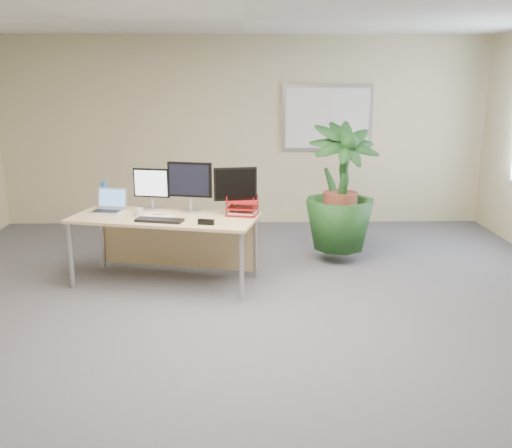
{
  "coord_description": "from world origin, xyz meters",
  "views": [
    {
      "loc": [
        -0.03,
        -4.31,
        2.11
      ],
      "look_at": [
        0.09,
        0.35,
        0.91
      ],
      "focal_mm": 40.0,
      "sensor_mm": 36.0,
      "label": 1
    }
  ],
  "objects_px": {
    "monitor_left": "(152,186)",
    "monitor_right": "(190,184)",
    "floor_plant": "(340,199)",
    "laptop": "(109,206)",
    "desk": "(169,228)"
  },
  "relations": [
    {
      "from": "monitor_left",
      "to": "laptop",
      "type": "height_order",
      "value": "monitor_left"
    },
    {
      "from": "monitor_left",
      "to": "monitor_right",
      "type": "relative_size",
      "value": 0.84
    },
    {
      "from": "desk",
      "to": "monitor_left",
      "type": "xyz_separation_m",
      "value": [
        -0.19,
        0.22,
        0.41
      ]
    },
    {
      "from": "desk",
      "to": "monitor_left",
      "type": "relative_size",
      "value": 4.54
    },
    {
      "from": "monitor_left",
      "to": "laptop",
      "type": "distance_m",
      "value": 0.5
    },
    {
      "from": "floor_plant",
      "to": "laptop",
      "type": "bearing_deg",
      "value": -169.4
    },
    {
      "from": "floor_plant",
      "to": "desk",
      "type": "bearing_deg",
      "value": -162.08
    },
    {
      "from": "monitor_left",
      "to": "monitor_right",
      "type": "distance_m",
      "value": 0.44
    },
    {
      "from": "monitor_left",
      "to": "monitor_right",
      "type": "height_order",
      "value": "monitor_right"
    },
    {
      "from": "desk",
      "to": "monitor_right",
      "type": "height_order",
      "value": "monitor_right"
    },
    {
      "from": "floor_plant",
      "to": "monitor_left",
      "type": "height_order",
      "value": "floor_plant"
    },
    {
      "from": "floor_plant",
      "to": "monitor_right",
      "type": "relative_size",
      "value": 2.83
    },
    {
      "from": "monitor_left",
      "to": "laptop",
      "type": "relative_size",
      "value": 1.14
    },
    {
      "from": "laptop",
      "to": "desk",
      "type": "bearing_deg",
      "value": -12.34
    },
    {
      "from": "monitor_right",
      "to": "floor_plant",
      "type": "bearing_deg",
      "value": 17.27
    }
  ]
}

